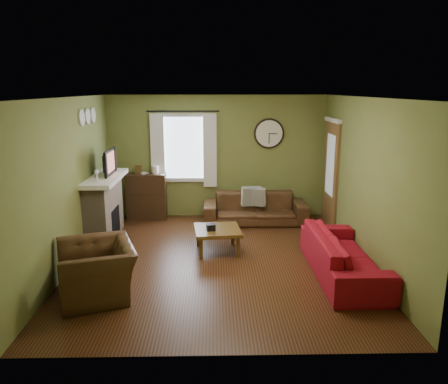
{
  "coord_description": "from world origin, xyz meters",
  "views": [
    {
      "loc": [
        -0.06,
        -6.65,
        2.73
      ],
      "look_at": [
        0.1,
        0.4,
        1.05
      ],
      "focal_mm": 35.0,
      "sensor_mm": 36.0,
      "label": 1
    }
  ],
  "objects_px": {
    "bookshelf": "(147,196)",
    "armchair": "(97,270)",
    "coffee_table": "(217,240)",
    "sofa_red": "(343,255)",
    "sofa_brown": "(255,208)"
  },
  "relations": [
    {
      "from": "sofa_brown",
      "to": "armchair",
      "type": "relative_size",
      "value": 1.92
    },
    {
      "from": "sofa_red",
      "to": "coffee_table",
      "type": "bearing_deg",
      "value": 61.24
    },
    {
      "from": "coffee_table",
      "to": "armchair",
      "type": "bearing_deg",
      "value": -135.69
    },
    {
      "from": "bookshelf",
      "to": "armchair",
      "type": "relative_size",
      "value": 0.89
    },
    {
      "from": "sofa_red",
      "to": "coffee_table",
      "type": "height_order",
      "value": "sofa_red"
    },
    {
      "from": "bookshelf",
      "to": "coffee_table",
      "type": "relative_size",
      "value": 1.28
    },
    {
      "from": "sofa_red",
      "to": "armchair",
      "type": "distance_m",
      "value": 3.54
    },
    {
      "from": "bookshelf",
      "to": "sofa_red",
      "type": "relative_size",
      "value": 0.45
    },
    {
      "from": "sofa_red",
      "to": "coffee_table",
      "type": "distance_m",
      "value": 2.13
    },
    {
      "from": "sofa_brown",
      "to": "coffee_table",
      "type": "relative_size",
      "value": 2.77
    },
    {
      "from": "sofa_brown",
      "to": "armchair",
      "type": "distance_m",
      "value": 4.04
    },
    {
      "from": "sofa_red",
      "to": "bookshelf",
      "type": "bearing_deg",
      "value": 48.08
    },
    {
      "from": "sofa_brown",
      "to": "sofa_red",
      "type": "height_order",
      "value": "sofa_red"
    },
    {
      "from": "bookshelf",
      "to": "sofa_brown",
      "type": "height_order",
      "value": "bookshelf"
    },
    {
      "from": "bookshelf",
      "to": "sofa_red",
      "type": "distance_m",
      "value": 4.51
    }
  ]
}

